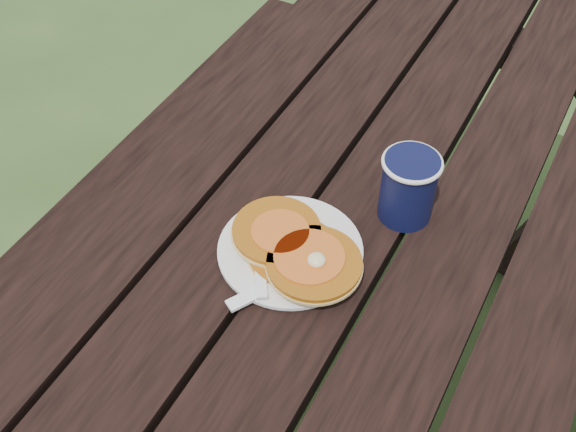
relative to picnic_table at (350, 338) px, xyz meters
The scene contains 7 objects.
ground 0.37m from the picnic_table, ahead, with size 60.00×60.00×0.00m, color #2E481F.
picnic_table is the anchor object (origin of this frame).
plate 0.42m from the picnic_table, 111.54° to the right, with size 0.21×0.21×0.01m, color white.
pancake_stack 0.44m from the picnic_table, 105.78° to the right, with size 0.21×0.16×0.04m.
knife 0.44m from the picnic_table, 100.38° to the right, with size 0.02×0.18×0.01m, color white.
fork 0.45m from the picnic_table, 110.79° to the right, with size 0.03×0.16×0.01m, color white, non-canonical shape.
coffee_cup 0.45m from the picnic_table, ahead, with size 0.09×0.09×0.11m.
Camera 1 is at (0.26, -0.74, 1.57)m, focal length 45.00 mm.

